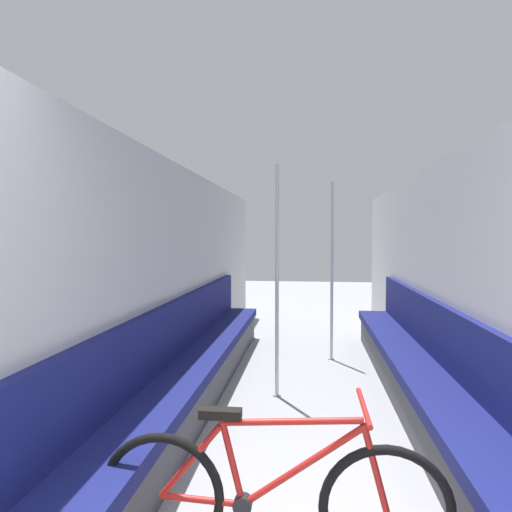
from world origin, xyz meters
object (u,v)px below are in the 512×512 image
bench_seat_row_right (421,376)px  grab_pole_far (332,273)px  bicycle (270,498)px  bench_seat_row_left (195,368)px  grab_pole_near (277,284)px

bench_seat_row_right → grab_pole_far: 1.94m
bicycle → bench_seat_row_right: bearing=75.9°
bench_seat_row_right → bicycle: 2.40m
bench_seat_row_left → grab_pole_near: grab_pole_near is taller
bicycle → grab_pole_far: 3.81m
bench_seat_row_left → bicycle: size_ratio=3.26×
grab_pole_far → bicycle: bearing=-97.0°
bicycle → grab_pole_far: size_ratio=0.75×
bicycle → grab_pole_near: grab_pole_near is taller
bench_seat_row_right → bicycle: bearing=-119.3°
bench_seat_row_left → grab_pole_near: bearing=15.8°
bench_seat_row_left → bicycle: bearing=-66.7°
bench_seat_row_left → bench_seat_row_right: (2.07, 0.00, 0.00)m
bench_seat_row_right → bicycle: (-1.17, -2.09, 0.03)m
bench_seat_row_left → bench_seat_row_right: size_ratio=1.00×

